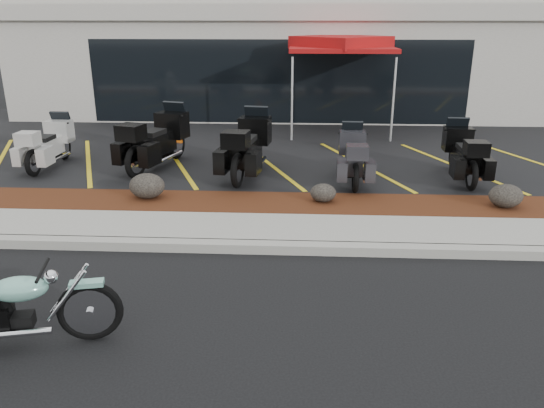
# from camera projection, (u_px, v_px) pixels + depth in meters

# --- Properties ---
(ground) EXTENTS (90.00, 90.00, 0.00)m
(ground) POSITION_uv_depth(u_px,v_px,m) (245.00, 278.00, 7.44)
(ground) COLOR black
(ground) RESTS_ON ground
(curb) EXTENTS (24.00, 0.25, 0.15)m
(curb) POSITION_uv_depth(u_px,v_px,m) (251.00, 247.00, 8.26)
(curb) COLOR gray
(curb) RESTS_ON ground
(sidewalk) EXTENTS (24.00, 1.20, 0.15)m
(sidewalk) POSITION_uv_depth(u_px,v_px,m) (255.00, 230.00, 8.92)
(sidewalk) COLOR gray
(sidewalk) RESTS_ON ground
(mulch_bed) EXTENTS (24.00, 1.20, 0.16)m
(mulch_bed) POSITION_uv_depth(u_px,v_px,m) (260.00, 206.00, 10.05)
(mulch_bed) COLOR #35140C
(mulch_bed) RESTS_ON ground
(upper_lot) EXTENTS (26.00, 9.60, 0.15)m
(upper_lot) POSITION_uv_depth(u_px,v_px,m) (274.00, 142.00, 15.13)
(upper_lot) COLOR black
(upper_lot) RESTS_ON ground
(dealership_building) EXTENTS (18.00, 8.16, 4.00)m
(dealership_building) POSITION_uv_depth(u_px,v_px,m) (282.00, 57.00, 20.39)
(dealership_building) COLOR #AAA399
(dealership_building) RESTS_ON ground
(boulder_left) EXTENTS (0.68, 0.57, 0.48)m
(boulder_left) POSITION_uv_depth(u_px,v_px,m) (147.00, 186.00, 10.16)
(boulder_left) COLOR black
(boulder_left) RESTS_ON mulch_bed
(boulder_mid) EXTENTS (0.49, 0.41, 0.35)m
(boulder_mid) POSITION_uv_depth(u_px,v_px,m) (323.00, 193.00, 9.98)
(boulder_mid) COLOR black
(boulder_mid) RESTS_ON mulch_bed
(boulder_right) EXTENTS (0.61, 0.51, 0.43)m
(boulder_right) POSITION_uv_depth(u_px,v_px,m) (506.00, 196.00, 9.67)
(boulder_right) COLOR black
(boulder_right) RESTS_ON mulch_bed
(hero_cruiser) EXTENTS (2.80, 1.28, 0.95)m
(hero_cruiser) POSITION_uv_depth(u_px,v_px,m) (89.00, 303.00, 5.86)
(hero_cruiser) COLOR #73B2A1
(hero_cruiser) RESTS_ON ground
(touring_white) EXTENTS (0.84, 2.05, 1.18)m
(touring_white) POSITION_uv_depth(u_px,v_px,m) (62.00, 136.00, 12.83)
(touring_white) COLOR beige
(touring_white) RESTS_ON upper_lot
(touring_black_front) EXTENTS (1.58, 2.59, 1.41)m
(touring_black_front) POSITION_uv_depth(u_px,v_px,m) (175.00, 131.00, 12.84)
(touring_black_front) COLOR black
(touring_black_front) RESTS_ON upper_lot
(touring_black_mid) EXTENTS (1.26, 2.52, 1.40)m
(touring_black_mid) POSITION_uv_depth(u_px,v_px,m) (257.00, 136.00, 12.27)
(touring_black_mid) COLOR black
(touring_black_mid) RESTS_ON upper_lot
(touring_grey) EXTENTS (0.81, 2.02, 1.16)m
(touring_grey) POSITION_uv_depth(u_px,v_px,m) (351.00, 147.00, 11.75)
(touring_grey) COLOR #2B2A2F
(touring_grey) RESTS_ON upper_lot
(touring_black_rear) EXTENTS (0.87, 2.12, 1.21)m
(touring_black_rear) POSITION_uv_depth(u_px,v_px,m) (456.00, 144.00, 11.92)
(touring_black_rear) COLOR black
(touring_black_rear) RESTS_ON upper_lot
(traffic_cone) EXTENTS (0.40, 0.40, 0.41)m
(traffic_cone) POSITION_uv_depth(u_px,v_px,m) (240.00, 139.00, 14.26)
(traffic_cone) COLOR orange
(traffic_cone) RESTS_ON upper_lot
(popup_canopy) EXTENTS (3.55, 3.55, 2.78)m
(popup_canopy) POSITION_uv_depth(u_px,v_px,m) (341.00, 45.00, 15.47)
(popup_canopy) COLOR silver
(popup_canopy) RESTS_ON upper_lot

